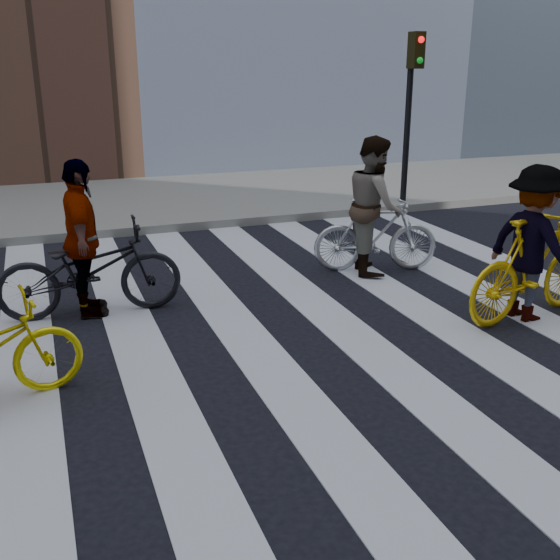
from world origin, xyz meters
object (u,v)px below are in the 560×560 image
bike_dark_rear (90,270)px  rider_right (533,244)px  rider_rear (82,240)px  bike_silver_mid (376,235)px  rider_mid (374,205)px  bike_yellow_right (533,268)px  traffic_signal (412,90)px

bike_dark_rear → rider_right: 5.00m
bike_dark_rear → rider_rear: rider_rear is taller
bike_silver_mid → rider_rear: 3.96m
rider_mid → rider_right: (0.81, -2.20, -0.06)m
rider_mid → rider_right: 2.34m
rider_mid → rider_rear: 3.89m
bike_silver_mid → rider_mid: size_ratio=0.92×
bike_dark_rear → bike_yellow_right: bearing=-109.2°
traffic_signal → bike_yellow_right: (-1.72, -5.63, -1.69)m
bike_silver_mid → rider_rear: rider_rear is taller
bike_dark_rear → rider_right: size_ratio=1.18×
bike_yellow_right → rider_mid: rider_mid is taller
bike_silver_mid → bike_yellow_right: (0.81, -2.20, 0.08)m
rider_right → rider_rear: 5.03m
bike_silver_mid → bike_dark_rear: size_ratio=0.84×
bike_yellow_right → rider_rear: bearing=58.1°
bike_silver_mid → bike_dark_rear: 3.89m
bike_silver_mid → bike_yellow_right: bike_yellow_right is taller
bike_yellow_right → rider_right: 0.29m
bike_silver_mid → bike_yellow_right: bearing=-142.7°
traffic_signal → rider_mid: traffic_signal is taller
rider_rear → rider_mid: bearing=-82.5°
bike_silver_mid → bike_dark_rear: (-3.87, -0.35, 0.02)m
rider_rear → rider_right: bearing=-109.2°
bike_silver_mid → rider_mid: 0.42m
bike_yellow_right → rider_rear: size_ratio=1.10×
rider_mid → rider_rear: bearing=112.3°
bike_silver_mid → rider_rear: size_ratio=0.95×
bike_yellow_right → bike_silver_mid: bearing=9.7°
rider_rear → traffic_signal: bearing=-57.3°
traffic_signal → rider_right: (-1.77, -5.63, -1.40)m
rider_right → bike_silver_mid: bearing=8.5°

